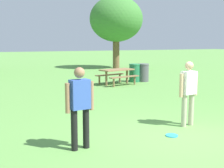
{
  "coord_description": "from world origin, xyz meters",
  "views": [
    {
      "loc": [
        -4.05,
        -5.01,
        2.13
      ],
      "look_at": [
        -0.69,
        2.06,
        1.0
      ],
      "focal_mm": 47.33,
      "sensor_mm": 36.0,
      "label": 1
    }
  ],
  "objects_px": {
    "person_catcher": "(188,89)",
    "picnic_table_near": "(117,73)",
    "person_thrower": "(80,103)",
    "trash_can_further_along": "(134,73)",
    "frisbee": "(172,135)",
    "trash_can_beside_table": "(143,73)",
    "tree_slender_mid": "(116,19)"
  },
  "relations": [
    {
      "from": "frisbee",
      "to": "trash_can_beside_table",
      "type": "distance_m",
      "value": 9.28
    },
    {
      "from": "person_catcher",
      "to": "picnic_table_near",
      "type": "height_order",
      "value": "person_catcher"
    },
    {
      "from": "trash_can_beside_table",
      "to": "tree_slender_mid",
      "type": "xyz_separation_m",
      "value": [
        2.24,
        7.86,
        3.38
      ]
    },
    {
      "from": "person_thrower",
      "to": "tree_slender_mid",
      "type": "bearing_deg",
      "value": 61.54
    },
    {
      "from": "picnic_table_near",
      "to": "person_thrower",
      "type": "bearing_deg",
      "value": -121.01
    },
    {
      "from": "person_thrower",
      "to": "frisbee",
      "type": "distance_m",
      "value": 2.34
    },
    {
      "from": "trash_can_further_along",
      "to": "tree_slender_mid",
      "type": "xyz_separation_m",
      "value": [
        2.74,
        7.77,
        3.38
      ]
    },
    {
      "from": "person_thrower",
      "to": "trash_can_beside_table",
      "type": "relative_size",
      "value": 1.71
    },
    {
      "from": "trash_can_beside_table",
      "to": "picnic_table_near",
      "type": "bearing_deg",
      "value": -167.92
    },
    {
      "from": "frisbee",
      "to": "tree_slender_mid",
      "type": "height_order",
      "value": "tree_slender_mid"
    },
    {
      "from": "person_thrower",
      "to": "picnic_table_near",
      "type": "xyz_separation_m",
      "value": [
        4.65,
        7.73,
        -0.38
      ]
    },
    {
      "from": "trash_can_beside_table",
      "to": "trash_can_further_along",
      "type": "bearing_deg",
      "value": 169.77
    },
    {
      "from": "person_catcher",
      "to": "tree_slender_mid",
      "type": "xyz_separation_m",
      "value": [
        5.65,
        15.58,
        2.92
      ]
    },
    {
      "from": "person_thrower",
      "to": "trash_can_further_along",
      "type": "distance_m",
      "value": 10.12
    },
    {
      "from": "person_thrower",
      "to": "picnic_table_near",
      "type": "distance_m",
      "value": 9.03
    },
    {
      "from": "frisbee",
      "to": "picnic_table_near",
      "type": "bearing_deg",
      "value": 72.33
    },
    {
      "from": "person_thrower",
      "to": "person_catcher",
      "type": "distance_m",
      "value": 3.03
    },
    {
      "from": "trash_can_further_along",
      "to": "tree_slender_mid",
      "type": "height_order",
      "value": "tree_slender_mid"
    },
    {
      "from": "trash_can_further_along",
      "to": "person_thrower",
      "type": "bearing_deg",
      "value": -125.83
    },
    {
      "from": "picnic_table_near",
      "to": "tree_slender_mid",
      "type": "bearing_deg",
      "value": 64.04
    },
    {
      "from": "trash_can_further_along",
      "to": "trash_can_beside_table",
      "type": "bearing_deg",
      "value": -10.23
    },
    {
      "from": "person_thrower",
      "to": "tree_slender_mid",
      "type": "height_order",
      "value": "tree_slender_mid"
    },
    {
      "from": "person_catcher",
      "to": "tree_slender_mid",
      "type": "relative_size",
      "value": 0.29
    },
    {
      "from": "person_catcher",
      "to": "picnic_table_near",
      "type": "xyz_separation_m",
      "value": [
        1.64,
        7.34,
        -0.38
      ]
    },
    {
      "from": "trash_can_further_along",
      "to": "tree_slender_mid",
      "type": "relative_size",
      "value": 0.17
    },
    {
      "from": "tree_slender_mid",
      "to": "frisbee",
      "type": "bearing_deg",
      "value": -112.04
    },
    {
      "from": "trash_can_beside_table",
      "to": "tree_slender_mid",
      "type": "distance_m",
      "value": 8.84
    },
    {
      "from": "person_catcher",
      "to": "tree_slender_mid",
      "type": "height_order",
      "value": "tree_slender_mid"
    },
    {
      "from": "person_thrower",
      "to": "trash_can_beside_table",
      "type": "xyz_separation_m",
      "value": [
        6.42,
        8.11,
        -0.46
      ]
    },
    {
      "from": "person_thrower",
      "to": "trash_can_further_along",
      "type": "relative_size",
      "value": 1.71
    },
    {
      "from": "person_thrower",
      "to": "trash_can_beside_table",
      "type": "height_order",
      "value": "person_thrower"
    },
    {
      "from": "picnic_table_near",
      "to": "frisbee",
      "type": "bearing_deg",
      "value": -107.67
    }
  ]
}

